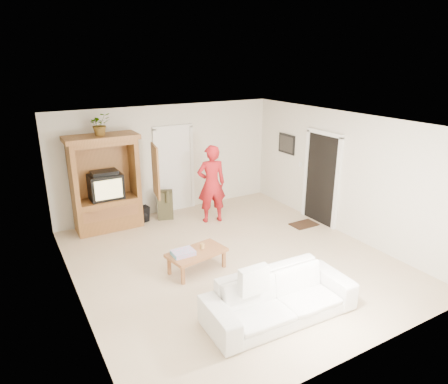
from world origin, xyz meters
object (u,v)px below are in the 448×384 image
object	(u,v)px
armoire	(107,189)
sofa	(280,297)
coffee_table	(197,254)
man	(211,184)

from	to	relation	value
armoire	sofa	distance (m)	4.72
sofa	coffee_table	world-z (taller)	sofa
man	sofa	bearing A→B (deg)	89.90
armoire	sofa	bearing A→B (deg)	-73.93
armoire	coffee_table	size ratio (longest dim) A/B	1.89
armoire	coffee_table	xyz separation A→B (m)	(0.84, -2.70, -0.58)
armoire	sofa	xyz separation A→B (m)	(1.30, -4.50, -0.58)
armoire	coffee_table	bearing A→B (deg)	-72.70
armoire	man	xyz separation A→B (m)	(2.16, -0.80, -0.00)
armoire	man	distance (m)	2.30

